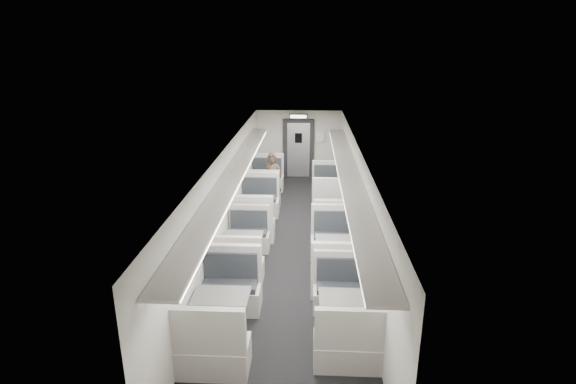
# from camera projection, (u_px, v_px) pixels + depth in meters

# --- Properties ---
(room) EXTENTS (3.24, 12.24, 2.64)m
(room) POSITION_uv_depth(u_px,v_px,m) (292.00, 200.00, 10.34)
(room) COLOR black
(room) RESTS_ON ground
(booth_left_a) EXTENTS (1.09, 2.21, 1.18)m
(booth_left_a) POSITION_uv_depth(u_px,v_px,m) (264.00, 185.00, 14.05)
(booth_left_a) COLOR #AFABA4
(booth_left_a) RESTS_ON room
(booth_left_b) EXTENTS (1.11, 2.24, 1.20)m
(booth_left_b) POSITION_uv_depth(u_px,v_px,m) (256.00, 212.00, 11.83)
(booth_left_b) COLOR #AFABA4
(booth_left_b) RESTS_ON room
(booth_left_c) EXTENTS (0.97, 1.97, 1.06)m
(booth_left_c) POSITION_uv_depth(u_px,v_px,m) (244.00, 249.00, 9.83)
(booth_left_c) COLOR #AFABA4
(booth_left_c) RESTS_ON room
(booth_left_d) EXTENTS (1.09, 2.22, 1.19)m
(booth_left_d) POSITION_uv_depth(u_px,v_px,m) (222.00, 315.00, 7.36)
(booth_left_d) COLOR #AFABA4
(booth_left_d) RESTS_ON room
(booth_right_a) EXTENTS (1.02, 2.06, 1.10)m
(booth_right_a) POSITION_uv_depth(u_px,v_px,m) (329.00, 192.00, 13.50)
(booth_right_a) COLOR #AFABA4
(booth_right_a) RESTS_ON room
(booth_right_b) EXTENTS (0.97, 1.97, 1.06)m
(booth_right_b) POSITION_uv_depth(u_px,v_px,m) (331.00, 214.00, 11.85)
(booth_right_b) COLOR #AFABA4
(booth_right_b) RESTS_ON room
(booth_right_c) EXTENTS (1.09, 2.21, 1.18)m
(booth_right_c) POSITION_uv_depth(u_px,v_px,m) (337.00, 256.00, 9.39)
(booth_right_c) COLOR #AFABA4
(booth_right_c) RESTS_ON room
(booth_right_d) EXTENTS (1.00, 2.03, 1.09)m
(booth_right_d) POSITION_uv_depth(u_px,v_px,m) (344.00, 315.00, 7.42)
(booth_right_d) COLOR #AFABA4
(booth_right_d) RESTS_ON room
(passenger) EXTENTS (0.68, 0.53, 1.65)m
(passenger) POSITION_uv_depth(u_px,v_px,m) (272.00, 181.00, 13.07)
(passenger) COLOR black
(passenger) RESTS_ON room
(window_a) EXTENTS (0.02, 1.18, 0.84)m
(window_a) POSITION_uv_depth(u_px,v_px,m) (247.00, 157.00, 13.58)
(window_a) COLOR black
(window_a) RESTS_ON room
(window_b) EXTENTS (0.02, 1.18, 0.84)m
(window_b) POSITION_uv_depth(u_px,v_px,m) (236.00, 178.00, 11.50)
(window_b) COLOR black
(window_b) RESTS_ON room
(window_c) EXTENTS (0.02, 1.18, 0.84)m
(window_c) POSITION_uv_depth(u_px,v_px,m) (219.00, 208.00, 9.41)
(window_c) COLOR black
(window_c) RESTS_ON room
(window_d) EXTENTS (0.02, 1.18, 0.84)m
(window_d) POSITION_uv_depth(u_px,v_px,m) (193.00, 255.00, 7.33)
(window_d) COLOR black
(window_d) RESTS_ON room
(luggage_rack_left) EXTENTS (0.46, 10.40, 0.09)m
(luggage_rack_left) POSITION_uv_depth(u_px,v_px,m) (235.00, 173.00, 9.89)
(luggage_rack_left) COLOR #AFABA4
(luggage_rack_left) RESTS_ON room
(luggage_rack_right) EXTENTS (0.46, 10.40, 0.09)m
(luggage_rack_right) POSITION_uv_depth(u_px,v_px,m) (348.00, 174.00, 9.77)
(luggage_rack_right) COLOR #AFABA4
(luggage_rack_right) RESTS_ON room
(vestibule_door) EXTENTS (1.10, 0.13, 2.10)m
(vestibule_door) POSITION_uv_depth(u_px,v_px,m) (298.00, 149.00, 16.01)
(vestibule_door) COLOR black
(vestibule_door) RESTS_ON room
(exit_sign) EXTENTS (0.62, 0.12, 0.16)m
(exit_sign) POSITION_uv_depth(u_px,v_px,m) (298.00, 116.00, 15.16)
(exit_sign) COLOR black
(exit_sign) RESTS_ON room
(wall_notice) EXTENTS (0.32, 0.02, 0.40)m
(wall_notice) POSITION_uv_depth(u_px,v_px,m) (320.00, 137.00, 15.82)
(wall_notice) COLOR silver
(wall_notice) RESTS_ON room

